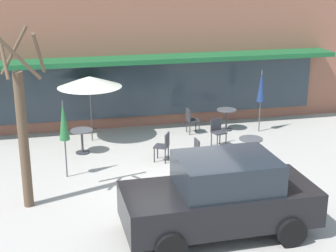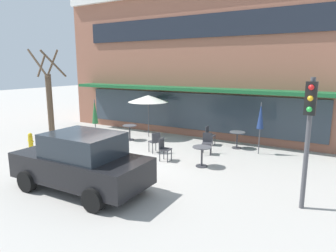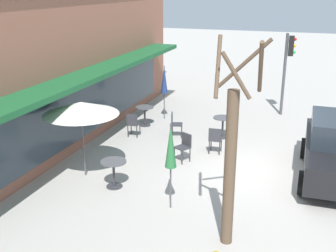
% 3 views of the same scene
% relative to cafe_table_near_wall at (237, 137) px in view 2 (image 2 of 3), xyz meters
% --- Properties ---
extents(ground_plane, '(80.00, 80.00, 0.00)m').
position_rel_cafe_table_near_wall_xyz_m(ground_plane, '(-2.93, -4.86, -0.52)').
color(ground_plane, '#ADA8A0').
extents(building_facade, '(16.45, 9.10, 7.78)m').
position_rel_cafe_table_near_wall_xyz_m(building_facade, '(-2.93, 5.11, 3.37)').
color(building_facade, '#935B47').
rests_on(building_facade, ground).
extents(cafe_table_near_wall, '(0.70, 0.70, 0.76)m').
position_rel_cafe_table_near_wall_xyz_m(cafe_table_near_wall, '(0.00, 0.00, 0.00)').
color(cafe_table_near_wall, '#333338').
rests_on(cafe_table_near_wall, ground).
extents(cafe_table_streetside, '(0.70, 0.70, 0.76)m').
position_rel_cafe_table_near_wall_xyz_m(cafe_table_streetside, '(-5.16, -1.21, 0.00)').
color(cafe_table_streetside, '#333338').
rests_on(cafe_table_streetside, ground).
extents(cafe_table_by_tree, '(0.70, 0.70, 0.76)m').
position_rel_cafe_table_near_wall_xyz_m(cafe_table_by_tree, '(-0.34, -3.15, 0.00)').
color(cafe_table_by_tree, '#333338').
rests_on(cafe_table_by_tree, ground).
extents(patio_umbrella_green_folded, '(0.28, 0.28, 2.20)m').
position_rel_cafe_table_near_wall_xyz_m(patio_umbrella_green_folded, '(-5.72, -3.02, 1.11)').
color(patio_umbrella_green_folded, '#4C4C51').
rests_on(patio_umbrella_green_folded, ground).
extents(patio_umbrella_cream_folded, '(0.28, 0.28, 2.20)m').
position_rel_cafe_table_near_wall_xyz_m(patio_umbrella_cream_folded, '(1.08, -0.42, 1.11)').
color(patio_umbrella_cream_folded, '#4C4C51').
rests_on(patio_umbrella_cream_folded, ground).
extents(patio_umbrella_corner_open, '(2.10, 2.10, 2.20)m').
position_rel_cafe_table_near_wall_xyz_m(patio_umbrella_corner_open, '(-4.77, -0.09, 1.51)').
color(patio_umbrella_corner_open, '#4C4C51').
rests_on(patio_umbrella_corner_open, ground).
extents(cafe_chair_0, '(0.54, 0.54, 0.89)m').
position_rel_cafe_table_near_wall_xyz_m(cafe_chair_0, '(-2.83, -2.47, 0.01)').
color(cafe_chair_0, '#333338').
rests_on(cafe_chair_0, ground).
extents(cafe_chair_1, '(0.50, 0.50, 0.89)m').
position_rel_cafe_table_near_wall_xyz_m(cafe_chair_1, '(-0.83, -1.51, 0.01)').
color(cafe_chair_1, '#333338').
rests_on(cafe_chair_1, ground).
extents(cafe_chair_2, '(0.42, 0.42, 0.89)m').
position_rel_cafe_table_near_wall_xyz_m(cafe_chair_2, '(-1.92, -3.25, 0.01)').
color(cafe_chair_2, '#333338').
rests_on(cafe_chair_2, ground).
extents(cafe_chair_3, '(0.43, 0.43, 0.89)m').
position_rel_cafe_table_near_wall_xyz_m(cafe_chair_3, '(-1.33, -0.09, 0.01)').
color(cafe_chair_3, '#333338').
rests_on(cafe_chair_3, ground).
extents(parked_sedan, '(4.23, 2.08, 1.76)m').
position_rel_cafe_table_near_wall_xyz_m(parked_sedan, '(-2.55, -6.93, 0.36)').
color(parked_sedan, black).
rests_on(parked_sedan, ground).
extents(street_tree, '(1.08, 1.09, 4.35)m').
position_rel_cafe_table_near_wall_xyz_m(street_tree, '(-6.69, -4.64, 1.46)').
color(street_tree, brown).
rests_on(street_tree, ground).
extents(traffic_light_pole, '(0.26, 0.44, 3.40)m').
position_rel_cafe_table_near_wall_xyz_m(traffic_light_pole, '(3.29, -4.99, 1.78)').
color(traffic_light_pole, '#47474C').
rests_on(traffic_light_pole, ground).
extents(fire_hydrant, '(0.36, 0.20, 0.71)m').
position_rel_cafe_table_near_wall_xyz_m(fire_hydrant, '(-8.12, -4.71, -0.16)').
color(fire_hydrant, gold).
rests_on(fire_hydrant, ground).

